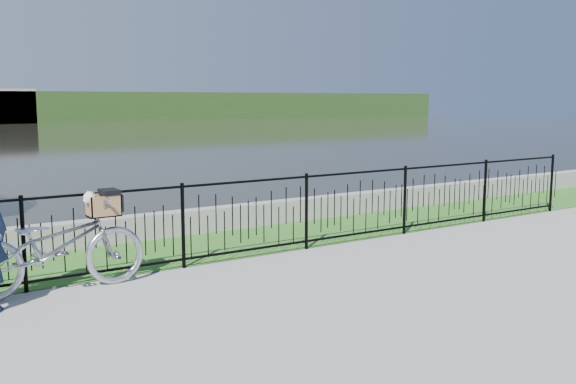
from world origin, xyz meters
TOP-DOWN VIEW (x-y plane):
  - ground at (0.00, 0.00)m, footprint 120.00×120.00m
  - grass_strip at (0.00, 2.60)m, footprint 60.00×2.00m
  - quay_wall at (0.00, 3.60)m, footprint 60.00×0.30m
  - fence at (0.00, 1.60)m, footprint 14.00×0.06m
  - bicycle_rig at (-2.69, 1.40)m, footprint 2.10×0.73m

SIDE VIEW (x-z plane):
  - ground at x=0.00m, z-range 0.00..0.00m
  - grass_strip at x=0.00m, z-range 0.00..0.01m
  - quay_wall at x=0.00m, z-range 0.00..0.40m
  - bicycle_rig at x=-2.69m, z-range -0.03..1.15m
  - fence at x=0.00m, z-range 0.00..1.15m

